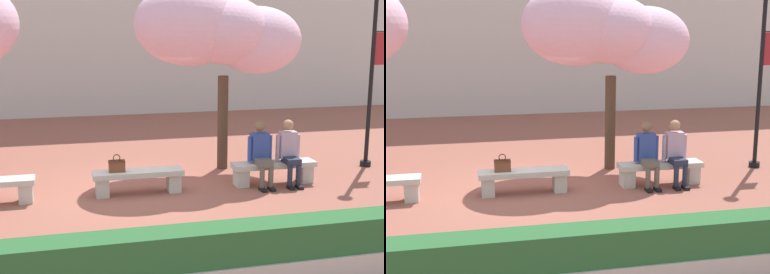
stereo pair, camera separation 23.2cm
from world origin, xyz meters
TOP-DOWN VIEW (x-y plane):
  - ground_plane at (0.00, 0.00)m, footprint 100.00×100.00m
  - stone_bench_near_west at (0.00, 0.00)m, footprint 1.70×0.43m
  - stone_bench_center at (2.72, 0.00)m, footprint 1.70×0.43m
  - person_seated_left at (2.43, -0.05)m, footprint 0.51×0.69m
  - person_seated_right at (3.02, -0.05)m, footprint 0.51×0.69m
  - handbag at (-0.40, 0.00)m, footprint 0.30×0.15m
  - cherry_tree_main at (1.92, 1.40)m, footprint 3.60×2.15m
  - lamp_post_with_banner at (5.29, 0.80)m, footprint 0.54×0.28m
  - planter_hedge_foreground at (0.00, -3.95)m, footprint 11.40×0.50m

SIDE VIEW (x-z plane):
  - ground_plane at x=0.00m, z-range 0.00..0.00m
  - stone_bench_near_west at x=0.00m, z-range 0.07..0.52m
  - stone_bench_center at x=2.72m, z-range 0.07..0.52m
  - planter_hedge_foreground at x=0.00m, z-range -0.01..0.79m
  - handbag at x=-0.40m, z-range 0.41..0.75m
  - person_seated_left at x=2.43m, z-range 0.05..1.34m
  - person_seated_right at x=3.02m, z-range 0.05..1.34m
  - lamp_post_with_banner at x=5.29m, z-range 0.41..4.53m
  - cherry_tree_main at x=1.92m, z-range 1.01..5.01m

